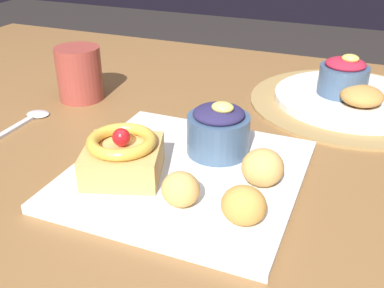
% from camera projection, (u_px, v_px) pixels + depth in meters
% --- Properties ---
extents(dining_table, '(1.59, 0.96, 0.73)m').
position_uv_depth(dining_table, '(202.00, 184.00, 0.73)').
color(dining_table, brown).
rests_on(dining_table, ground_plane).
extents(woven_placemat, '(0.35, 0.35, 0.00)m').
position_uv_depth(woven_placemat, '(351.00, 103.00, 0.81)').
color(woven_placemat, '#997A47').
rests_on(woven_placemat, dining_table).
extents(front_plate, '(0.29, 0.29, 0.01)m').
position_uv_depth(front_plate, '(186.00, 174.00, 0.59)').
color(front_plate, white).
rests_on(front_plate, dining_table).
extents(cake_slice, '(0.12, 0.12, 0.06)m').
position_uv_depth(cake_slice, '(123.00, 156.00, 0.56)').
color(cake_slice, tan).
rests_on(cake_slice, front_plate).
extents(berry_ramekin, '(0.09, 0.09, 0.08)m').
position_uv_depth(berry_ramekin, '(218.00, 130.00, 0.61)').
color(berry_ramekin, '#3D5675').
rests_on(berry_ramekin, front_plate).
extents(fritter_front, '(0.05, 0.04, 0.04)m').
position_uv_depth(fritter_front, '(244.00, 205.00, 0.48)').
color(fritter_front, gold).
rests_on(fritter_front, front_plate).
extents(fritter_middle, '(0.04, 0.04, 0.04)m').
position_uv_depth(fritter_middle, '(181.00, 189.00, 0.51)').
color(fritter_middle, tan).
rests_on(fritter_middle, front_plate).
extents(fritter_back, '(0.05, 0.05, 0.05)m').
position_uv_depth(fritter_back, '(263.00, 167.00, 0.55)').
color(fritter_back, tan).
rests_on(fritter_back, front_plate).
extents(back_plate, '(0.27, 0.27, 0.01)m').
position_uv_depth(back_plate, '(351.00, 98.00, 0.80)').
color(back_plate, white).
rests_on(back_plate, woven_placemat).
extents(back_ramekin, '(0.08, 0.08, 0.07)m').
position_uv_depth(back_ramekin, '(344.00, 76.00, 0.79)').
color(back_ramekin, '#3D5675').
rests_on(back_ramekin, back_plate).
extents(back_pastry, '(0.07, 0.07, 0.03)m').
position_uv_depth(back_pastry, '(362.00, 96.00, 0.76)').
color(back_pastry, '#B77F3D').
rests_on(back_pastry, back_plate).
extents(spoon, '(0.04, 0.13, 0.00)m').
position_uv_depth(spoon, '(27.00, 120.00, 0.74)').
color(spoon, silver).
rests_on(spoon, dining_table).
extents(coffee_mug, '(0.08, 0.08, 0.10)m').
position_uv_depth(coffee_mug, '(79.00, 74.00, 0.81)').
color(coffee_mug, '#993D33').
rests_on(coffee_mug, dining_table).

